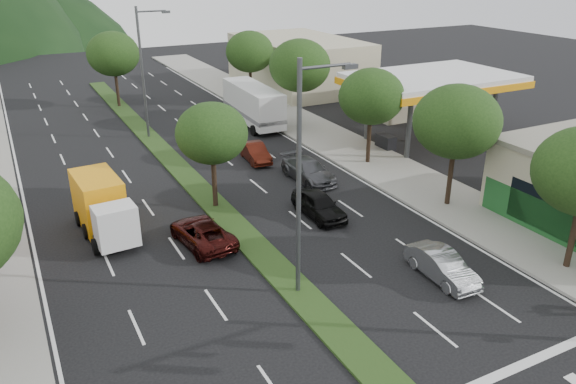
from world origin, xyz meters
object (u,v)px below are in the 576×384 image
car_queue_a (319,205)px  box_truck (102,208)px  tree_r_e (250,52)px  sedan_silver (442,266)px  streetlight_mid (145,67)px  tree_r_b (457,122)px  suv_maroon (202,233)px  motorhome (253,104)px  car_queue_e (206,137)px  tree_med_near (212,133)px  tree_r_c (371,97)px  car_queue_b (308,170)px  car_queue_d (244,113)px  tree_med_far (113,54)px  car_queue_c (255,152)px  streetlight_near (303,171)px  tree_r_d (300,66)px

car_queue_a → box_truck: (-10.91, 3.57, 0.67)m
tree_r_e → sedan_silver: size_ratio=1.71×
box_truck → streetlight_mid: bearing=-116.8°
tree_r_e → tree_r_b: bearing=-90.0°
sedan_silver → suv_maroon: sedan_silver is taller
motorhome → car_queue_e: bearing=-145.1°
tree_med_near → suv_maroon: size_ratio=1.33×
tree_r_b → suv_maroon: bearing=171.7°
tree_r_c → streetlight_mid: size_ratio=0.65×
tree_r_e → car_queue_b: size_ratio=1.42×
car_queue_d → streetlight_mid: bearing=-178.3°
car_queue_b → motorhome: bearing=78.1°
tree_med_far → car_queue_c: tree_med_far is taller
tree_med_far → car_queue_e: (3.43, -14.82, -4.41)m
car_queue_b → tree_med_near: bearing=-172.8°
streetlight_near → car_queue_b: bearing=59.5°
tree_r_c → car_queue_a: 10.21m
sedan_silver → car_queue_a: (-1.60, 8.15, 0.05)m
tree_r_b → car_queue_e: 19.70m
tree_med_far → sedan_silver: size_ratio=1.77×
sedan_silver → car_queue_d: car_queue_d is taller
streetlight_near → streetlight_mid: same height
tree_r_b → car_queue_d: size_ratio=1.37×
tree_r_c → car_queue_e: size_ratio=1.85×
streetlight_mid → sedan_silver: (6.05, -26.97, -4.94)m
suv_maroon → car_queue_d: car_queue_d is taller
car_queue_c → car_queue_e: size_ratio=1.09×
streetlight_mid → car_queue_e: bearing=-49.8°
tree_med_near → car_queue_d: bearing=61.6°
tree_r_e → car_queue_d: (-3.25, -5.82, -4.19)m
tree_r_c → sedan_silver: tree_r_c is taller
tree_r_b → car_queue_c: size_ratio=1.82×
tree_r_d → car_queue_c: (-6.71, -5.82, -4.55)m
suv_maroon → tree_r_e: bearing=-124.9°
tree_r_b → car_queue_e: (-8.57, 17.18, -4.44)m
streetlight_near → car_queue_d: (8.54, 26.18, -4.88)m
suv_maroon → motorhome: (11.17, 18.65, 1.12)m
tree_r_c → car_queue_e: tree_r_c is taller
sedan_silver → car_queue_b: 13.16m
tree_r_d → motorhome: 5.31m
tree_r_b → tree_r_e: size_ratio=1.03×
car_queue_c → car_queue_d: bearing=76.2°
tree_r_d → car_queue_b: tree_r_d is taller
tree_r_b → tree_r_e: 28.00m
streetlight_near → car_queue_a: (4.44, 6.18, -4.89)m
car_queue_b → streetlight_near: bearing=-123.2°
car_queue_d → box_truck: size_ratio=0.85×
motorhome → tree_r_b: bearing=-79.3°
car_queue_c → box_truck: box_truck is taller
car_queue_d → tree_r_b: bearing=-87.9°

